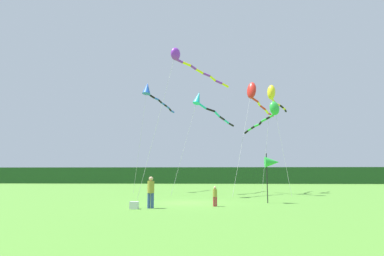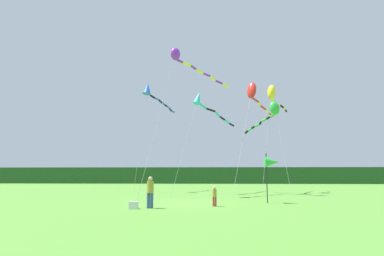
{
  "view_description": "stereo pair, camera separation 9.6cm",
  "coord_description": "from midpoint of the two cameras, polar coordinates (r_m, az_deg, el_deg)",
  "views": [
    {
      "loc": [
        1.54,
        -21.59,
        1.8
      ],
      "look_at": [
        0.0,
        6.0,
        5.68
      ],
      "focal_mm": 31.02,
      "sensor_mm": 36.0,
      "label": 1
    },
    {
      "loc": [
        1.64,
        -21.58,
        1.8
      ],
      "look_at": [
        0.0,
        6.0,
        5.68
      ],
      "focal_mm": 31.02,
      "sensor_mm": 36.0,
      "label": 2
    }
  ],
  "objects": [
    {
      "name": "ground_plane",
      "position": [
        21.72,
        -1.03,
        -12.74
      ],
      "size": [
        120.0,
        120.0,
        0.0
      ],
      "primitive_type": "plane",
      "color": "#4C842D"
    },
    {
      "name": "distant_treeline",
      "position": [
        66.61,
        1.85,
        -8.16
      ],
      "size": [
        108.0,
        2.46,
        3.2
      ],
      "primitive_type": "cube",
      "color": "#234C23",
      "rests_on": "ground"
    },
    {
      "name": "person_adult",
      "position": [
        18.31,
        -7.25,
        -10.61
      ],
      "size": [
        0.37,
        0.37,
        1.68
      ],
      "color": "#334C8C",
      "rests_on": "ground"
    },
    {
      "name": "kite_yellow",
      "position": [
        35.2,
        13.56,
        5.7
      ],
      "size": [
        3.79,
        5.29,
        10.99
      ],
      "color": "#B2B2B2",
      "rests_on": "ground"
    },
    {
      "name": "kite_blue",
      "position": [
        36.28,
        -7.31,
        6.23
      ],
      "size": [
        3.24,
        6.95,
        11.58
      ],
      "color": "#B2B2B2",
      "rests_on": "ground"
    },
    {
      "name": "kite_red",
      "position": [
        33.51,
        10.47,
        5.8
      ],
      "size": [
        5.29,
        9.14,
        10.9
      ],
      "color": "#B2B2B2",
      "rests_on": "ground"
    },
    {
      "name": "kite_purple",
      "position": [
        29.19,
        -1.48,
        11.56
      ],
      "size": [
        7.16,
        7.15,
        12.54
      ],
      "color": "#B2B2B2",
      "rests_on": "ground"
    },
    {
      "name": "kite_cyan",
      "position": [
        32.73,
        2.04,
        4.22
      ],
      "size": [
        6.05,
        8.32,
        9.86
      ],
      "color": "#B2B2B2",
      "rests_on": "ground"
    },
    {
      "name": "banner_flag_pole",
      "position": [
        22.02,
        13.45,
        -5.79
      ],
      "size": [
        0.9,
        0.7,
        3.15
      ],
      "color": "black",
      "rests_on": "ground"
    },
    {
      "name": "kite_green",
      "position": [
        30.99,
        13.34,
        2.72
      ],
      "size": [
        3.12,
        6.36,
        8.36
      ],
      "color": "#B2B2B2",
      "rests_on": "ground"
    },
    {
      "name": "cooler_box",
      "position": [
        18.15,
        -10.07,
        -12.95
      ],
      "size": [
        0.45,
        0.33,
        0.39
      ],
      "primitive_type": "cube",
      "color": "silver",
      "rests_on": "ground"
    },
    {
      "name": "person_child",
      "position": [
        19.28,
        3.82,
        -11.45
      ],
      "size": [
        0.25,
        0.25,
        1.13
      ],
      "color": "#B23338",
      "rests_on": "ground"
    }
  ]
}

